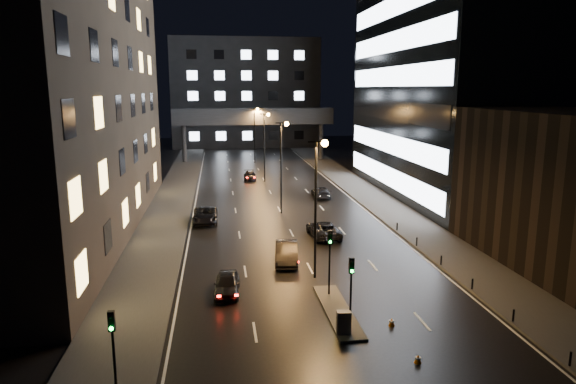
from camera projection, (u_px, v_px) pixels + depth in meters
name	position (u px, v px, depth m)	size (l,w,h in m)	color
ground	(270.00, 192.00, 68.77)	(160.00, 160.00, 0.00)	black
sidewalk_left	(172.00, 202.00, 62.23)	(5.00, 110.00, 0.15)	#383533
sidewalk_right	(371.00, 197.00, 65.57)	(5.00, 110.00, 0.15)	#383533
building_left	(39.00, 17.00, 46.26)	(15.00, 48.00, 40.00)	#2D2319
building_right_low	(564.00, 188.00, 40.15)	(10.00, 18.00, 12.00)	black
building_right_glass	(472.00, 16.00, 63.76)	(20.00, 36.00, 45.00)	black
building_far	(245.00, 93.00, 122.60)	(34.00, 14.00, 25.00)	#333335
skybridge	(254.00, 117.00, 96.24)	(30.00, 3.00, 10.00)	#333335
median_island	(338.00, 311.00, 31.90)	(1.60, 8.00, 0.15)	#383533
traffic_signal_near	(330.00, 252.00, 33.72)	(0.28, 0.34, 4.40)	black
traffic_signal_far	(351.00, 283.00, 28.38)	(0.28, 0.34, 4.40)	black
traffic_signal_corner	(113.00, 343.00, 21.98)	(0.28, 0.34, 4.40)	black
bollard_row	(456.00, 272.00, 37.51)	(0.12, 25.12, 0.90)	black
streetlight_near	(318.00, 191.00, 36.43)	(1.45, 0.50, 10.15)	black
streetlight_mid_a	(283.00, 155.00, 55.85)	(1.45, 0.50, 10.15)	black
streetlight_mid_b	(265.00, 138.00, 75.27)	(1.45, 0.50, 10.15)	black
streetlight_far	(255.00, 128.00, 94.69)	(1.45, 0.50, 10.15)	black
car_away_a	(227.00, 284.00, 34.62)	(1.65, 4.11, 1.40)	black
car_away_b	(286.00, 252.00, 40.86)	(1.74, 5.00, 1.65)	black
car_away_c	(205.00, 215.00, 53.08)	(2.50, 5.42, 1.51)	black
car_away_d	(250.00, 176.00, 77.85)	(1.78, 4.38, 1.27)	black
car_toward_a	(323.00, 229.00, 47.86)	(2.46, 5.33, 1.48)	black
car_toward_b	(321.00, 192.00, 65.13)	(1.91, 4.70, 1.36)	black
utility_cabinet	(344.00, 322.00, 28.66)	(0.79, 0.47, 1.33)	#4D4D50
cone_a	(392.00, 322.00, 30.00)	(0.37, 0.37, 0.49)	orange
cone_b	(418.00, 359.00, 25.95)	(0.39, 0.39, 0.46)	orange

